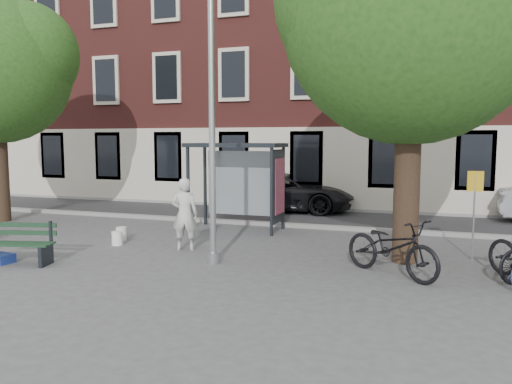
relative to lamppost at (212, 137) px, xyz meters
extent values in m
plane|color=#4C4C4F|center=(0.00, 0.00, -2.78)|extent=(90.00, 90.00, 0.00)
cube|color=#28282B|center=(0.00, 7.00, -2.78)|extent=(40.00, 4.00, 0.01)
cube|color=gray|center=(0.00, 5.00, -2.72)|extent=(40.00, 0.25, 0.12)
cube|color=gray|center=(0.00, 9.00, -2.72)|extent=(40.00, 0.25, 0.12)
cube|color=maroon|center=(0.00, 13.00, 4.22)|extent=(30.00, 8.00, 14.00)
cylinder|color=#9EA0A3|center=(0.00, 0.00, 0.22)|extent=(0.14, 0.14, 6.00)
cylinder|color=#9EA0A3|center=(0.00, 0.00, -2.66)|extent=(0.28, 0.28, 0.24)
cylinder|color=black|center=(4.00, 1.50, -1.08)|extent=(0.56, 0.56, 3.40)
sphere|color=#1F4C16|center=(4.00, 1.50, 2.62)|extent=(5.60, 5.60, 5.60)
cylinder|color=black|center=(-9.00, 3.00, -1.18)|extent=(0.48, 0.48, 3.20)
sphere|color=#1F4C16|center=(-8.10, 3.40, 2.72)|extent=(3.36, 3.36, 3.36)
cube|color=#1E2328|center=(-2.30, 3.40, -1.53)|extent=(0.08, 0.08, 2.50)
cube|color=#1E2328|center=(0.30, 3.40, -1.53)|extent=(0.08, 0.08, 2.50)
cube|color=#1E2328|center=(-2.30, 4.60, -1.53)|extent=(0.08, 0.08, 2.50)
cube|color=#1E2328|center=(0.30, 4.60, -1.53)|extent=(0.08, 0.08, 2.50)
cube|color=#1E2328|center=(-1.00, 4.00, -0.22)|extent=(2.85, 1.45, 0.12)
cube|color=#8C999E|center=(-1.00, 4.60, -1.41)|extent=(2.34, 0.04, 2.00)
cube|color=#1E2328|center=(0.30, 4.00, -1.41)|extent=(0.12, 1.14, 2.12)
cube|color=#D84C19|center=(0.37, 4.00, -1.41)|extent=(0.02, 0.90, 1.62)
imported|color=silver|center=(-1.20, 1.00, -1.89)|extent=(0.74, 0.58, 1.80)
cube|color=#1E2328|center=(-3.37, -1.34, -2.56)|extent=(0.21, 0.54, 0.44)
cube|color=#193822|center=(-4.04, -1.69, -2.32)|extent=(1.69, 0.54, 0.04)
cube|color=#193822|center=(-4.08, -1.52, -2.32)|extent=(1.69, 0.54, 0.04)
cube|color=#193822|center=(-4.13, -1.35, -2.32)|extent=(1.69, 0.54, 0.04)
cube|color=#193822|center=(-4.15, -1.26, -2.13)|extent=(1.67, 0.47, 0.10)
cube|color=#193822|center=(-4.15, -1.26, -1.95)|extent=(1.67, 0.47, 0.10)
imported|color=black|center=(3.79, 0.22, -2.19)|extent=(2.29, 1.93, 1.18)
imported|color=black|center=(-0.72, 8.40, -2.06)|extent=(5.43, 2.86, 1.46)
cube|color=navy|center=(-4.49, -1.50, -2.68)|extent=(0.59, 0.46, 0.20)
cylinder|color=white|center=(-3.13, 0.95, -2.60)|extent=(0.32, 0.32, 0.36)
cylinder|color=white|center=(-3.39, 1.52, -2.60)|extent=(0.31, 0.31, 0.36)
cylinder|color=#9EA0A3|center=(5.44, 2.19, -1.80)|extent=(0.04, 0.04, 1.96)
cube|color=gold|center=(5.44, 2.19, -0.99)|extent=(0.35, 0.09, 0.46)
camera|label=1|loc=(4.39, -9.92, -0.06)|focal=35.00mm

